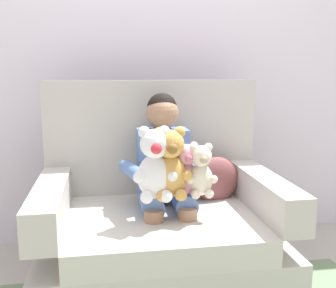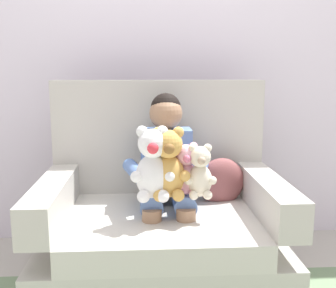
% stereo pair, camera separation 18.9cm
% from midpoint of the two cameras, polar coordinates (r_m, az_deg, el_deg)
% --- Properties ---
extents(ground_plane, '(8.00, 8.00, 0.00)m').
position_cam_midpoint_polar(ground_plane, '(2.21, -3.67, -19.61)').
color(ground_plane, '#ADA89E').
extents(back_wall, '(6.00, 0.10, 2.60)m').
position_cam_midpoint_polar(back_wall, '(2.63, -5.59, 14.68)').
color(back_wall, silver).
rests_on(back_wall, ground).
extents(armchair, '(1.18, 0.87, 1.05)m').
position_cam_midpoint_polar(armchair, '(2.12, -3.93, -11.32)').
color(armchair, '#BCB7AD').
rests_on(armchair, ground).
extents(seated_child, '(0.45, 0.39, 0.82)m').
position_cam_midpoint_polar(seated_child, '(2.04, -3.19, -3.28)').
color(seated_child, '#597AB7').
rests_on(seated_child, armchair).
extents(plush_honey, '(0.20, 0.16, 0.34)m').
position_cam_midpoint_polar(plush_honey, '(1.84, -2.68, -3.09)').
color(plush_honey, gold).
rests_on(plush_honey, armchair).
extents(plush_white, '(0.20, 0.17, 0.34)m').
position_cam_midpoint_polar(plush_white, '(1.82, -4.89, -3.13)').
color(plush_white, white).
rests_on(plush_white, armchair).
extents(plush_cream, '(0.15, 0.12, 0.25)m').
position_cam_midpoint_polar(plush_cream, '(1.87, 1.81, -4.00)').
color(plush_cream, silver).
rests_on(plush_cream, armchair).
extents(plush_pink, '(0.15, 0.12, 0.26)m').
position_cam_midpoint_polar(plush_pink, '(1.89, -0.23, -3.81)').
color(plush_pink, '#EAA8BC').
rests_on(plush_pink, armchair).
extents(throw_pillow, '(0.28, 0.16, 0.26)m').
position_cam_midpoint_polar(throw_pillow, '(2.21, 4.38, -5.19)').
color(throw_pillow, '#8C4C4C').
rests_on(throw_pillow, armchair).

